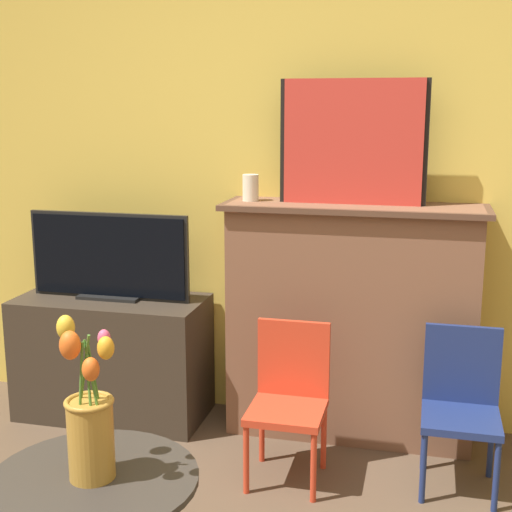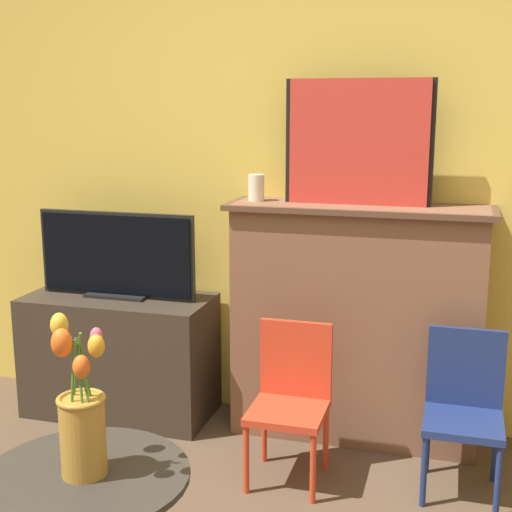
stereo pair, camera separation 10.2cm
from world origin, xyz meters
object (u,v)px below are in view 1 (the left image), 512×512
Objects in this scene: chair_red at (289,393)px; chair_blue at (461,400)px; vase_tulips at (89,422)px; painting at (353,142)px; tv_monitor at (109,258)px.

chair_blue is (0.68, 0.10, 0.00)m from chair_red.
painting is at bearing 68.22° from vase_tulips.
painting reaches higher than tv_monitor.
chair_red is at bearing -111.71° from painting.
vase_tulips is at bearing -67.21° from tv_monitor.
painting is at bearing 3.80° from tv_monitor.
vase_tulips is at bearing -111.82° from chair_red.
chair_blue is (0.50, -0.36, -1.00)m from painting.
tv_monitor is 1.72× the size of vase_tulips.
chair_red is (0.96, -0.38, -0.44)m from tv_monitor.
chair_blue is (1.64, -0.28, -0.44)m from tv_monitor.
painting is 1.38× the size of vase_tulips.
tv_monitor is 1.72m from chair_blue.
tv_monitor reaches higher than chair_blue.
painting reaches higher than chair_blue.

